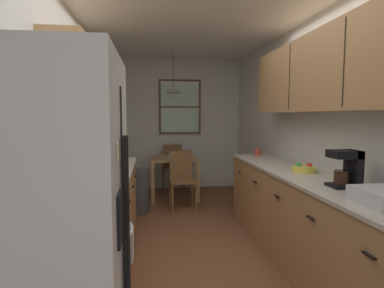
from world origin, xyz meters
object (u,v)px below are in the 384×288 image
object	(u,v)px
refrigerator	(48,247)
microwave_over_range	(55,91)
dining_table	(174,164)
trash_bin	(137,191)
mug_by_coffeemaker	(258,152)
table_serving_bowl	(173,155)
stove_range	(79,260)
dining_chair_far	(172,164)
dish_rack	(383,197)
fruit_bowl	(304,168)
dining_chair_near	(182,177)
storage_canister	(91,170)
coffee_maker	(347,168)

from	to	relation	value
refrigerator	microwave_over_range	xyz separation A→B (m)	(-0.14, 0.71, 0.76)
refrigerator	dining_table	xyz separation A→B (m)	(0.87, 4.08, -0.26)
trash_bin	mug_by_coffeemaker	bearing A→B (deg)	-16.35
microwave_over_range	table_serving_bowl	distance (m)	3.64
stove_range	dining_table	distance (m)	3.49
refrigerator	dining_chair_far	bearing A→B (deg)	79.32
refrigerator	mug_by_coffeemaker	distance (m)	3.38
dish_rack	table_serving_bowl	xyz separation A→B (m)	(-1.06, 3.78, -0.20)
stove_range	dish_rack	size ratio (longest dim) A/B	3.24
microwave_over_range	table_serving_bowl	size ratio (longest dim) A/B	3.24
fruit_bowl	dish_rack	world-z (taller)	dish_rack
dining_chair_near	dining_chair_far	distance (m)	1.31
dining_chair_far	dining_table	bearing A→B (deg)	-92.11
storage_canister	refrigerator	bearing A→B (deg)	-88.34
refrigerator	stove_range	bearing A→B (deg)	92.52
refrigerator	dish_rack	xyz separation A→B (m)	(1.92, 0.31, 0.08)
refrigerator	dining_chair_far	size ratio (longest dim) A/B	1.93
fruit_bowl	dish_rack	xyz separation A→B (m)	(-0.07, -1.16, 0.01)
storage_canister	table_serving_bowl	world-z (taller)	storage_canister
dining_table	mug_by_coffeemaker	xyz separation A→B (m)	(1.09, -1.32, 0.34)
dining_chair_near	dining_chair_far	bearing A→B (deg)	92.69
stove_range	microwave_over_range	bearing A→B (deg)	179.97
microwave_over_range	dining_chair_far	world-z (taller)	microwave_over_range
trash_bin	storage_canister	world-z (taller)	storage_canister
stove_range	storage_canister	distance (m)	0.77
stove_range	storage_canister	xyz separation A→B (m)	(-0.01, 0.56, 0.53)
dining_chair_far	coffee_maker	distance (m)	4.11
refrigerator	dish_rack	world-z (taller)	refrigerator
dining_table	dish_rack	world-z (taller)	dish_rack
refrigerator	table_serving_bowl	distance (m)	4.19
refrigerator	dining_table	world-z (taller)	refrigerator
stove_range	table_serving_bowl	xyz separation A→B (m)	(0.89, 3.39, 0.28)
microwave_over_range	mug_by_coffeemaker	xyz separation A→B (m)	(2.10, 2.05, -0.67)
dining_table	dining_chair_far	world-z (taller)	dining_chair_far
dining_chair_near	fruit_bowl	bearing A→B (deg)	-62.05
stove_range	table_serving_bowl	bearing A→B (deg)	75.34
coffee_maker	stove_range	bearing A→B (deg)	-177.13
trash_bin	mug_by_coffeemaker	world-z (taller)	mug_by_coffeemaker
mug_by_coffeemaker	fruit_bowl	xyz separation A→B (m)	(0.03, -1.28, -0.02)
refrigerator	trash_bin	size ratio (longest dim) A/B	2.62
dining_chair_near	trash_bin	size ratio (longest dim) A/B	1.36
dining_chair_far	storage_canister	bearing A→B (deg)	-105.02
dining_table	dish_rack	size ratio (longest dim) A/B	2.61
microwave_over_range	storage_canister	world-z (taller)	microwave_over_range
refrigerator	dish_rack	bearing A→B (deg)	9.32
stove_range	dining_chair_near	size ratio (longest dim) A/B	1.22
dining_chair_near	trash_bin	distance (m)	0.73
fruit_bowl	table_serving_bowl	distance (m)	2.86
coffee_maker	storage_canister	bearing A→B (deg)	167.41
storage_canister	table_serving_bowl	xyz separation A→B (m)	(0.89, 2.83, -0.24)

